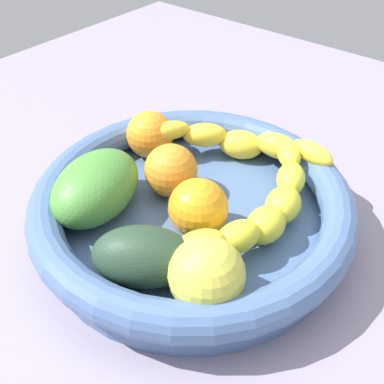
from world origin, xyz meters
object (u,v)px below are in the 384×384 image
at_px(avocado_dark, 143,256).
at_px(orange_mid_right, 150,135).
at_px(banana_draped_left, 240,142).
at_px(mango_green, 96,187).
at_px(apple_yellow, 207,274).
at_px(orange_mid_left, 198,208).
at_px(banana_draped_right, 266,207).
at_px(fruit_bowl, 192,207).
at_px(orange_front, 171,170).

bearing_deg(avocado_dark, orange_mid_right, 131.52).
distance_m(banana_draped_left, mango_green, 0.19).
bearing_deg(orange_mid_right, apple_yellow, -34.87).
bearing_deg(banana_draped_left, mango_green, -110.98).
height_order(orange_mid_left, mango_green, mango_green).
distance_m(banana_draped_right, orange_mid_left, 0.07).
height_order(fruit_bowl, avocado_dark, avocado_dark).
distance_m(orange_front, apple_yellow, 0.16).
bearing_deg(orange_mid_left, apple_yellow, -46.70).
bearing_deg(orange_mid_right, orange_mid_left, -27.94).
xyz_separation_m(orange_mid_right, avocado_dark, (0.14, -0.16, -0.00)).
height_order(fruit_bowl, mango_green, mango_green).
bearing_deg(mango_green, banana_draped_right, 30.45).
relative_size(banana_draped_left, banana_draped_right, 0.94).
height_order(banana_draped_left, avocado_dark, avocado_dark).
relative_size(fruit_bowl, banana_draped_right, 1.53).
bearing_deg(orange_mid_left, avocado_dark, -89.26).
xyz_separation_m(banana_draped_right, avocado_dark, (-0.05, -0.13, 0.00)).
height_order(orange_mid_left, avocado_dark, orange_mid_left).
bearing_deg(avocado_dark, banana_draped_left, 100.51).
bearing_deg(banana_draped_left, fruit_bowl, -82.00).
distance_m(fruit_bowl, apple_yellow, 0.12).
relative_size(orange_mid_left, orange_mid_right, 1.05).
bearing_deg(avocado_dark, fruit_bowl, 103.32).
height_order(orange_mid_right, mango_green, mango_green).
bearing_deg(orange_mid_left, banana_draped_left, 106.38).
distance_m(fruit_bowl, avocado_dark, 0.11).
relative_size(orange_mid_right, avocado_dark, 0.62).
bearing_deg(banana_draped_left, banana_draped_right, -42.45).
relative_size(orange_mid_left, apple_yellow, 0.91).
height_order(orange_mid_left, apple_yellow, apple_yellow).
xyz_separation_m(banana_draped_right, mango_green, (-0.16, -0.09, 0.00)).
height_order(fruit_bowl, orange_mid_left, orange_mid_left).
bearing_deg(fruit_bowl, orange_front, 162.22).
bearing_deg(orange_mid_right, banana_draped_left, 31.61).
distance_m(orange_mid_left, apple_yellow, 0.09).
relative_size(orange_front, orange_mid_right, 1.03).
relative_size(mango_green, avocado_dark, 1.25).
bearing_deg(banana_draped_right, apple_yellow, -84.96).
relative_size(banana_draped_right, apple_yellow, 3.35).
xyz_separation_m(fruit_bowl, banana_draped_left, (-0.02, 0.12, 0.02)).
bearing_deg(mango_green, orange_mid_left, 22.64).
bearing_deg(orange_mid_right, banana_draped_right, -7.06).
bearing_deg(apple_yellow, fruit_bowl, 135.38).
xyz_separation_m(banana_draped_right, orange_mid_left, (-0.05, -0.05, 0.00)).
height_order(apple_yellow, avocado_dark, apple_yellow).
relative_size(fruit_bowl, orange_mid_right, 5.88).
height_order(banana_draped_right, orange_front, orange_front).
bearing_deg(banana_draped_right, avocado_dark, -111.21).
bearing_deg(banana_draped_right, mango_green, -149.55).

